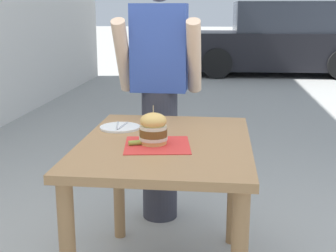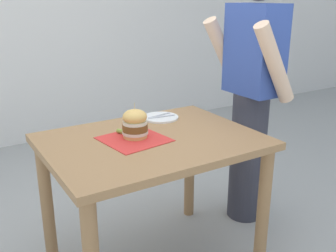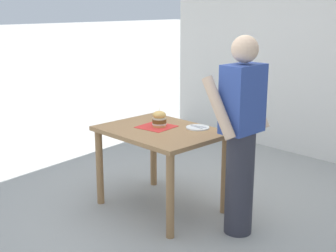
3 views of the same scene
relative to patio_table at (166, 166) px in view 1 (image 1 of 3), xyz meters
The scene contains 7 objects.
patio_table is the anchor object (origin of this frame).
serving_paper 0.16m from the patio_table, 108.40° to the right, with size 0.31×0.31×0.00m, color red.
sandwich 0.23m from the patio_table, 125.61° to the right, with size 0.14×0.14×0.19m.
pickle_spear 0.22m from the patio_table, 139.66° to the right, with size 0.02×0.02×0.08m, color #8EA83D.
side_plate_with_forks 0.38m from the patio_table, 142.13° to the left, with size 0.22×0.22×0.02m.
diner_across_table 0.87m from the patio_table, 99.61° to the left, with size 0.55×0.35×1.69m.
parked_car_mid_block 8.78m from the patio_table, 80.29° to the left, with size 4.26×1.96×1.60m.
Camera 1 is at (0.26, -2.21, 1.42)m, focal length 50.00 mm.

